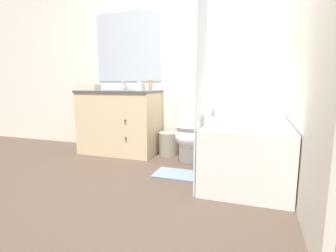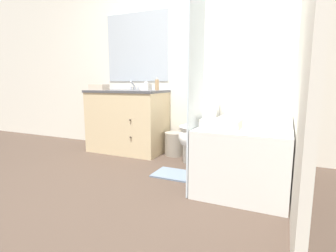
# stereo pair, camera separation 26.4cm
# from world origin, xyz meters

# --- Properties ---
(ground_plane) EXTENTS (14.00, 14.00, 0.00)m
(ground_plane) POSITION_xyz_m (0.00, 0.00, 0.00)
(ground_plane) COLOR #47382D
(wall_back) EXTENTS (8.00, 0.06, 2.50)m
(wall_back) POSITION_xyz_m (-0.01, 1.64, 1.25)
(wall_back) COLOR white
(wall_back) RESTS_ON ground_plane
(wall_right) EXTENTS (0.05, 2.62, 2.50)m
(wall_right) POSITION_xyz_m (1.30, 0.81, 1.25)
(wall_right) COLOR white
(wall_right) RESTS_ON ground_plane
(vanity_cabinet) EXTENTS (1.03, 0.59, 0.84)m
(vanity_cabinet) POSITION_xyz_m (-0.76, 1.34, 0.43)
(vanity_cabinet) COLOR beige
(vanity_cabinet) RESTS_ON ground_plane
(sink_faucet) EXTENTS (0.14, 0.12, 0.12)m
(sink_faucet) POSITION_xyz_m (-0.76, 1.52, 0.87)
(sink_faucet) COLOR silver
(sink_faucet) RESTS_ON vanity_cabinet
(toilet) EXTENTS (0.38, 0.62, 0.73)m
(toilet) POSITION_xyz_m (0.25, 1.28, 0.33)
(toilet) COLOR white
(toilet) RESTS_ON ground_plane
(bathtub) EXTENTS (0.74, 1.38, 0.56)m
(bathtub) POSITION_xyz_m (0.89, 0.93, 0.28)
(bathtub) COLOR white
(bathtub) RESTS_ON ground_plane
(shower_curtain) EXTENTS (0.01, 0.38, 1.87)m
(shower_curtain) POSITION_xyz_m (0.51, 0.43, 0.94)
(shower_curtain) COLOR silver
(shower_curtain) RESTS_ON ground_plane
(wastebasket) EXTENTS (0.26, 0.26, 0.30)m
(wastebasket) POSITION_xyz_m (-0.10, 1.42, 0.15)
(wastebasket) COLOR gray
(wastebasket) RESTS_ON ground_plane
(tissue_box) EXTENTS (0.12, 0.12, 0.11)m
(tissue_box) POSITION_xyz_m (-0.50, 1.40, 0.88)
(tissue_box) COLOR white
(tissue_box) RESTS_ON vanity_cabinet
(soap_dispenser) EXTENTS (0.05, 0.05, 0.17)m
(soap_dispenser) POSITION_xyz_m (-0.35, 1.42, 0.91)
(soap_dispenser) COLOR tan
(soap_dispenser) RESTS_ON vanity_cabinet
(hand_towel_folded) EXTENTS (0.23, 0.16, 0.08)m
(hand_towel_folded) POSITION_xyz_m (-1.12, 1.21, 0.87)
(hand_towel_folded) COLOR beige
(hand_towel_folded) RESTS_ON vanity_cabinet
(bath_towel_folded) EXTENTS (0.32, 0.22, 0.07)m
(bath_towel_folded) POSITION_xyz_m (0.72, 0.50, 0.60)
(bath_towel_folded) COLOR beige
(bath_towel_folded) RESTS_ON bathtub
(bath_mat) EXTENTS (0.45, 0.31, 0.02)m
(bath_mat) POSITION_xyz_m (0.22, 0.71, 0.01)
(bath_mat) COLOR slate
(bath_mat) RESTS_ON ground_plane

